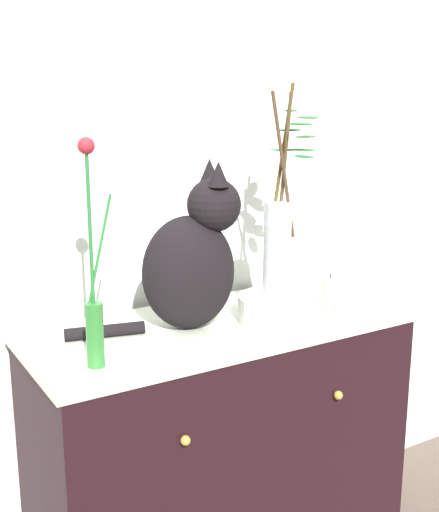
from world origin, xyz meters
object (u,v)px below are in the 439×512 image
Objects in this scene: sideboard at (220,457)px; candle_pillar at (330,293)px; cat_sitting at (193,260)px; vase_glass_clear at (279,236)px; bowl_porcelain at (276,308)px; vase_slim_green at (93,298)px.

candle_pillar is at bearing -11.95° from sideboard.
vase_glass_clear is (0.22, -0.07, 0.05)m from cat_sitting.
bowl_porcelain is (0.22, -0.06, -0.15)m from cat_sitting.
candle_pillar is at bearing 0.52° from bowl_porcelain.
cat_sitting is at bearing 163.43° from vase_glass_clear.
bowl_porcelain reaches higher than sideboard.
cat_sitting is 0.89× the size of vase_slim_green.
vase_glass_clear is 0.26m from candle_pillar.
vase_glass_clear is (0.53, 0.04, 0.07)m from vase_slim_green.
vase_glass_clear is (0.00, -0.00, 0.20)m from bowl_porcelain.
bowl_porcelain is (0.52, 0.04, -0.12)m from vase_slim_green.
bowl_porcelain is 0.20m from vase_glass_clear.
vase_slim_green is at bearing -175.38° from vase_glass_clear.
cat_sitting is 0.23m from vase_glass_clear.
bowl_porcelain is at bearing -16.36° from cat_sitting.
sideboard is 0.55m from candle_pillar.
vase_glass_clear is at bearing 4.62° from vase_slim_green.
bowl_porcelain is at bearing -27.51° from sideboard.
candle_pillar is (0.18, 0.00, -0.19)m from vase_glass_clear.
vase_slim_green is 4.89× the size of candle_pillar.
sideboard is 0.59m from cat_sitting.
sideboard is 0.46m from bowl_porcelain.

